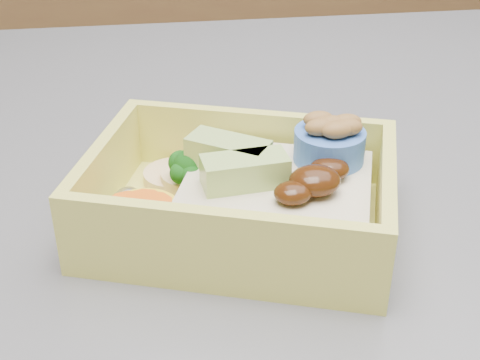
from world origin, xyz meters
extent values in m
cube|color=brown|center=(0.00, 1.20, 0.45)|extent=(3.20, 0.60, 0.90)
cube|color=#3D3D42|center=(0.00, -0.10, 0.90)|extent=(1.24, 0.84, 0.04)
cube|color=#DDD95B|center=(-0.16, -0.11, 0.92)|extent=(0.21, 0.18, 0.01)
cube|color=#DDD95B|center=(-0.14, -0.05, 0.95)|extent=(0.18, 0.07, 0.04)
cube|color=#DDD95B|center=(-0.18, -0.17, 0.95)|extent=(0.18, 0.07, 0.04)
cube|color=#DDD95B|center=(-0.08, -0.14, 0.95)|extent=(0.04, 0.11, 0.04)
cube|color=#DDD95B|center=(-0.24, -0.08, 0.95)|extent=(0.04, 0.11, 0.04)
cube|color=tan|center=(-0.14, -0.12, 0.94)|extent=(0.14, 0.13, 0.03)
ellipsoid|color=#321607|center=(-0.12, -0.13, 0.96)|extent=(0.04, 0.03, 0.02)
ellipsoid|color=#321607|center=(-0.11, -0.12, 0.96)|extent=(0.03, 0.03, 0.01)
ellipsoid|color=#321607|center=(-0.14, -0.14, 0.96)|extent=(0.03, 0.03, 0.01)
cube|color=#A5C768|center=(-0.16, -0.12, 0.97)|extent=(0.05, 0.03, 0.02)
cube|color=#A5C768|center=(-0.17, -0.09, 0.97)|extent=(0.05, 0.05, 0.02)
cylinder|color=#73AC5D|center=(-0.19, -0.09, 0.94)|extent=(0.01, 0.01, 0.02)
sphere|color=#135012|center=(-0.19, -0.09, 0.95)|extent=(0.02, 0.02, 0.02)
sphere|color=#135012|center=(-0.18, -0.08, 0.95)|extent=(0.02, 0.02, 0.02)
sphere|color=#135012|center=(-0.20, -0.08, 0.95)|extent=(0.02, 0.02, 0.02)
sphere|color=#135012|center=(-0.19, -0.09, 0.95)|extent=(0.01, 0.01, 0.01)
sphere|color=#135012|center=(-0.20, -0.09, 0.95)|extent=(0.01, 0.01, 0.01)
sphere|color=#135012|center=(-0.19, -0.08, 0.95)|extent=(0.01, 0.01, 0.01)
cylinder|color=yellow|center=(-0.22, -0.12, 0.94)|extent=(0.04, 0.04, 0.02)
cylinder|color=orange|center=(-0.22, -0.12, 0.95)|extent=(0.02, 0.02, 0.00)
cylinder|color=orange|center=(-0.23, -0.12, 0.95)|extent=(0.02, 0.02, 0.00)
cylinder|color=orange|center=(-0.22, -0.13, 0.95)|extent=(0.02, 0.02, 0.00)
cylinder|color=#D8AF7C|center=(-0.20, -0.06, 0.93)|extent=(0.04, 0.04, 0.01)
cylinder|color=#D8AF7C|center=(-0.19, -0.07, 0.94)|extent=(0.04, 0.04, 0.01)
ellipsoid|color=silver|center=(-0.17, -0.06, 0.94)|extent=(0.02, 0.02, 0.02)
ellipsoid|color=silver|center=(-0.23, -0.10, 0.94)|extent=(0.02, 0.02, 0.02)
cylinder|color=#3A68C8|center=(-0.10, -0.10, 0.97)|extent=(0.04, 0.04, 0.02)
ellipsoid|color=brown|center=(-0.10, -0.10, 0.98)|extent=(0.02, 0.02, 0.01)
ellipsoid|color=brown|center=(-0.09, -0.09, 0.98)|extent=(0.02, 0.02, 0.01)
ellipsoid|color=brown|center=(-0.11, -0.09, 0.98)|extent=(0.02, 0.02, 0.01)
ellipsoid|color=brown|center=(-0.10, -0.10, 0.98)|extent=(0.02, 0.02, 0.01)
ellipsoid|color=brown|center=(-0.11, -0.10, 0.98)|extent=(0.02, 0.02, 0.01)
ellipsoid|color=brown|center=(-0.09, -0.10, 0.98)|extent=(0.02, 0.02, 0.01)
camera|label=1|loc=(-0.21, -0.45, 1.16)|focal=50.00mm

